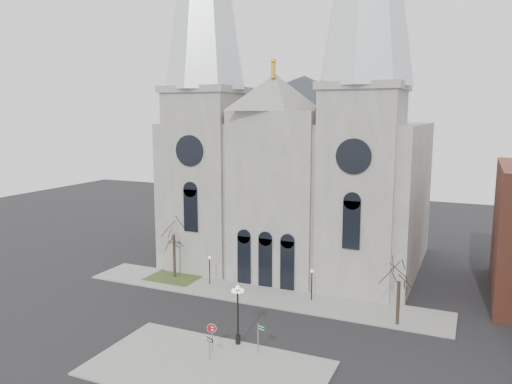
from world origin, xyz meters
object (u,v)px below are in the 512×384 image
at_px(stop_sign, 212,331).
at_px(globe_lamp, 238,307).
at_px(street_name_sign, 259,336).
at_px(one_way_sign, 210,344).

bearing_deg(stop_sign, globe_lamp, 56.19).
relative_size(stop_sign, street_name_sign, 0.92).
bearing_deg(globe_lamp, one_way_sign, -103.74).
bearing_deg(street_name_sign, globe_lamp, 177.80).
bearing_deg(one_way_sign, globe_lamp, 95.41).
height_order(globe_lamp, street_name_sign, globe_lamp).
xyz_separation_m(globe_lamp, street_name_sign, (2.25, -0.78, -1.76)).
relative_size(stop_sign, one_way_sign, 1.22).
xyz_separation_m(one_way_sign, street_name_sign, (3.07, 2.56, 0.16)).
distance_m(stop_sign, globe_lamp, 2.84).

